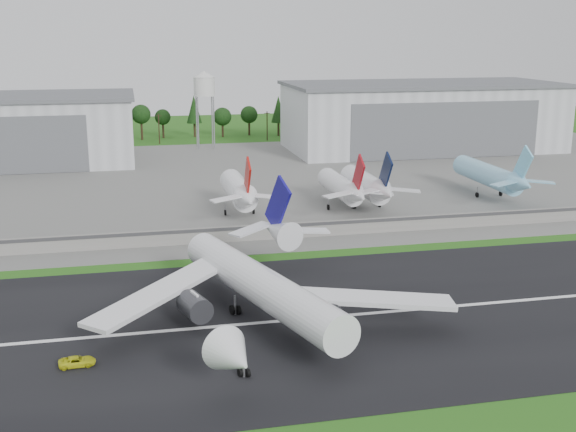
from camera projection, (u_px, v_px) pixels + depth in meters
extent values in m
plane|color=#215A15|center=(378.00, 341.00, 104.78)|extent=(600.00, 600.00, 0.00)
cube|color=black|center=(357.00, 315.00, 114.23)|extent=(320.00, 60.00, 0.10)
cube|color=white|center=(357.00, 314.00, 114.21)|extent=(220.00, 1.00, 0.02)
cube|color=slate|center=(246.00, 180.00, 218.29)|extent=(320.00, 150.00, 0.10)
cube|color=gray|center=(294.00, 231.00, 156.38)|extent=(240.00, 0.50, 3.50)
cube|color=#38383A|center=(294.00, 225.00, 155.79)|extent=(240.00, 0.12, 0.70)
cube|color=silver|center=(421.00, 118.00, 273.60)|extent=(100.00, 45.00, 24.00)
cube|color=#595B60|center=(423.00, 84.00, 270.49)|extent=(102.00, 47.00, 1.20)
cube|color=#595B60|center=(446.00, 130.00, 252.65)|extent=(70.00, 0.30, 19.68)
cylinder|color=#99999E|center=(198.00, 123.00, 272.81)|extent=(0.50, 0.50, 20.00)
cylinder|color=#99999E|center=(212.00, 121.00, 279.74)|extent=(0.50, 0.50, 20.00)
cylinder|color=silver|center=(204.00, 87.00, 272.94)|extent=(8.00, 8.00, 7.00)
cone|color=silver|center=(204.00, 74.00, 271.77)|extent=(8.40, 8.40, 2.40)
cylinder|color=white|center=(261.00, 285.00, 109.47)|extent=(18.77, 43.71, 5.80)
cone|color=white|center=(235.00, 357.00, 85.34)|extent=(7.34, 7.47, 5.80)
cone|color=white|center=(278.00, 231.00, 134.75)|extent=(7.96, 10.24, 5.51)
cube|color=navy|center=(278.00, 204.00, 132.96)|extent=(3.35, 9.25, 11.13)
cube|color=white|center=(360.00, 298.00, 106.46)|extent=(28.51, 10.50, 2.65)
cylinder|color=#333338|center=(322.00, 311.00, 105.88)|extent=(5.28, 6.39, 3.80)
cube|color=white|center=(305.00, 230.00, 133.75)|extent=(9.03, 3.28, 0.98)
cube|color=white|center=(161.00, 292.00, 109.02)|extent=(23.53, 23.82, 2.65)
cylinder|color=#333338|center=(195.00, 307.00, 107.50)|extent=(5.28, 6.39, 3.80)
cube|color=white|center=(251.00, 229.00, 134.60)|extent=(9.19, 7.83, 0.98)
cube|color=#99999E|center=(258.00, 323.00, 106.73)|extent=(18.57, 31.62, 3.20)
cylinder|color=black|center=(235.00, 310.00, 114.08)|extent=(0.83, 1.55, 1.50)
imported|color=#CFD218|center=(77.00, 361.00, 96.44)|extent=(4.99, 2.57, 1.34)
cylinder|color=white|center=(238.00, 190.00, 177.24)|extent=(5.88, 24.00, 5.88)
cone|color=white|center=(248.00, 199.00, 162.33)|extent=(5.59, 7.00, 5.59)
cube|color=#AA120D|center=(247.00, 178.00, 161.62)|extent=(0.45, 8.59, 10.02)
cylinder|color=#99999E|center=(225.00, 210.00, 175.72)|extent=(0.32, 0.32, 3.00)
cylinder|color=#99999E|center=(254.00, 208.00, 177.18)|extent=(0.32, 0.32, 3.00)
cylinder|color=black|center=(225.00, 213.00, 175.89)|extent=(0.40, 1.40, 1.40)
cylinder|color=white|center=(340.00, 186.00, 182.79)|extent=(5.18, 24.00, 5.18)
cone|color=white|center=(359.00, 196.00, 167.88)|extent=(4.92, 7.00, 4.92)
cube|color=maroon|center=(358.00, 175.00, 167.16)|extent=(0.45, 8.59, 10.02)
cylinder|color=#99999E|center=(328.00, 204.00, 181.18)|extent=(0.32, 0.32, 3.00)
cylinder|color=#99999E|center=(355.00, 203.00, 182.64)|extent=(0.32, 0.32, 3.00)
cylinder|color=black|center=(328.00, 207.00, 181.35)|extent=(0.40, 1.40, 1.40)
cylinder|color=white|center=(365.00, 184.00, 184.10)|extent=(5.81, 24.00, 5.81)
cone|color=white|center=(386.00, 193.00, 169.19)|extent=(5.52, 7.00, 5.52)
cube|color=#081132|center=(386.00, 172.00, 168.48)|extent=(0.45, 8.59, 10.02)
cylinder|color=#99999E|center=(354.00, 203.00, 182.57)|extent=(0.32, 0.32, 3.00)
cylinder|color=#99999E|center=(380.00, 202.00, 184.03)|extent=(0.32, 0.32, 3.00)
cylinder|color=black|center=(353.00, 206.00, 182.74)|extent=(0.40, 1.40, 1.40)
cylinder|color=#86C8E8|center=(487.00, 174.00, 196.48)|extent=(5.81, 30.00, 5.81)
cone|color=#86C8E8|center=(522.00, 184.00, 178.73)|extent=(5.52, 7.00, 5.52)
cube|color=#78D1F7|center=(523.00, 165.00, 178.02)|extent=(0.45, 8.59, 10.02)
cylinder|color=#99999E|center=(477.00, 192.00, 194.95)|extent=(0.32, 0.32, 3.00)
cylinder|color=#99999E|center=(501.00, 191.00, 196.41)|extent=(0.32, 0.32, 3.00)
cylinder|color=black|center=(477.00, 195.00, 195.12)|extent=(0.40, 1.40, 1.40)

